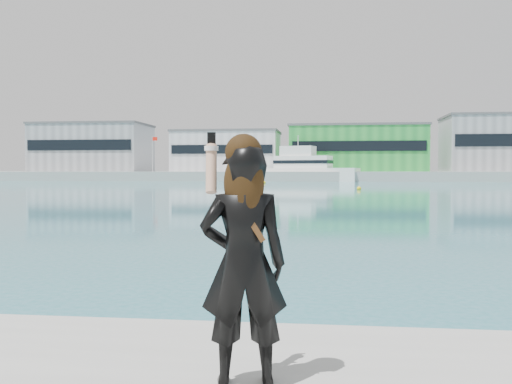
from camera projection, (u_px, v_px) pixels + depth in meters
The scene contains 11 objects.
far_quay at pixel (321, 176), 133.48m from camera, with size 320.00×40.00×2.00m, color #9E9E99.
warehouse_grey_left at pixel (93, 148), 137.90m from camera, with size 26.52×16.36×11.50m.
warehouse_white at pixel (227, 151), 133.93m from camera, with size 24.48×15.35×9.50m.
warehouse_green at pixel (356, 149), 130.26m from camera, with size 30.60×16.36×10.50m.
warehouse_grey_right at pixel (503, 143), 126.34m from camera, with size 25.50×15.35×12.50m.
flagpole_left at pixel (153, 151), 128.94m from camera, with size 1.28×0.16×8.00m.
flagpole_right at pixel (425, 150), 121.66m from camera, with size 1.28×0.16×8.00m.
motor_yacht at pixel (306, 168), 118.73m from camera, with size 21.40×10.91×9.62m.
buoy_near at pixel (359, 190), 66.15m from camera, with size 0.50×0.50×0.50m, color yellow.
buoy_far at pixel (264, 183), 99.53m from camera, with size 0.50×0.50×0.50m, color yellow.
woman at pixel (243, 257), 3.89m from camera, with size 0.66×0.49×1.73m.
Camera 1 is at (1.03, -4.40, 2.26)m, focal length 40.00 mm.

